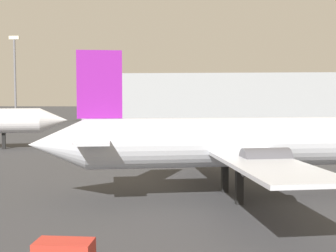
{
  "coord_description": "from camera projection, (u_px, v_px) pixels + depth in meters",
  "views": [
    {
      "loc": [
        0.56,
        -8.04,
        7.33
      ],
      "look_at": [
        -4.52,
        49.87,
        3.43
      ],
      "focal_mm": 47.99,
      "sensor_mm": 36.0,
      "label": 1
    }
  ],
  "objects": [
    {
      "name": "airplane_at_gate",
      "position": [
        244.0,
        142.0,
        32.17
      ],
      "size": [
        30.63,
        26.99,
        10.43
      ],
      "rotation": [
        0.0,
        0.0,
        0.22
      ],
      "color": "silver",
      "rests_on": "ground_plane"
    },
    {
      "name": "light_mast_left",
      "position": [
        15.0,
        76.0,
        105.73
      ],
      "size": [
        2.4,
        0.5,
        21.38
      ],
      "color": "slate",
      "rests_on": "ground_plane"
    },
    {
      "name": "terminal_building",
      "position": [
        236.0,
        99.0,
        117.52
      ],
      "size": [
        76.46,
        21.54,
        12.84
      ],
      "primitive_type": "cube",
      "color": "#999EA3",
      "rests_on": "ground_plane"
    }
  ]
}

